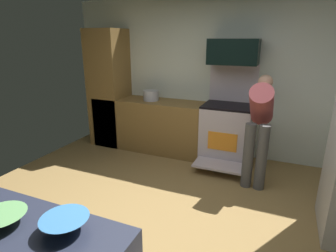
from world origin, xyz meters
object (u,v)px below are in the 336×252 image
at_px(mixing_bowl_large, 65,224).
at_px(oven_range, 227,131).
at_px(mixing_bowl_small, 2,219).
at_px(stock_pot, 151,95).
at_px(person_cook, 260,121).
at_px(microwave, 234,52).

bearing_deg(mixing_bowl_large, oven_range, 85.19).
relative_size(mixing_bowl_large, mixing_bowl_small, 0.98).
height_order(oven_range, mixing_bowl_small, oven_range).
xyz_separation_m(mixing_bowl_large, stock_pot, (-1.09, 3.26, 0.05)).
xyz_separation_m(person_cook, mixing_bowl_small, (-1.17, -2.81, 0.05)).
height_order(oven_range, person_cook, oven_range).
height_order(microwave, mixing_bowl_large, microwave).
bearing_deg(stock_pot, mixing_bowl_large, -71.60).
bearing_deg(oven_range, mixing_bowl_small, -100.95).
bearing_deg(microwave, person_cook, -50.67).
xyz_separation_m(person_cook, mixing_bowl_large, (-0.79, -2.71, 0.05)).
bearing_deg(oven_range, person_cook, -46.13).
distance_m(microwave, person_cook, 1.18).
bearing_deg(mixing_bowl_small, mixing_bowl_large, 15.27).
height_order(mixing_bowl_small, stock_pot, stock_pot).
distance_m(person_cook, mixing_bowl_small, 3.05).
bearing_deg(stock_pot, mixing_bowl_small, -78.09).
relative_size(mixing_bowl_small, stock_pot, 1.03).
xyz_separation_m(microwave, mixing_bowl_large, (-0.27, -3.34, -0.80)).
bearing_deg(microwave, mixing_bowl_large, -94.67).
xyz_separation_m(mixing_bowl_large, mixing_bowl_small, (-0.38, -0.10, -0.01)).
distance_m(oven_range, mixing_bowl_small, 3.44).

